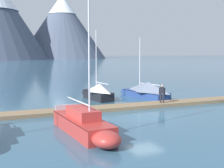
{
  "coord_description": "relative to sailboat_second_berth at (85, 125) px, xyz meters",
  "views": [
    {
      "loc": [
        -12.08,
        -20.23,
        4.98
      ],
      "look_at": [
        0.0,
        6.0,
        2.0
      ],
      "focal_mm": 49.92,
      "sensor_mm": 36.0,
      "label": 1
    }
  ],
  "objects": [
    {
      "name": "sailboat_mid_dock_port",
      "position": [
        5.98,
        12.99,
        0.17
      ],
      "size": [
        1.97,
        5.95,
        7.26
      ],
      "color": "black",
      "rests_on": "ground"
    },
    {
      "name": "mountain_shoulder_ridge",
      "position": [
        60.59,
        219.02,
        24.13
      ],
      "size": [
        66.43,
        66.43,
        48.55
      ],
      "color": "#4C566B",
      "rests_on": "ground"
    },
    {
      "name": "sailboat_mid_dock_starboard",
      "position": [
        11.25,
        11.91,
        0.19
      ],
      "size": [
        3.02,
        7.26,
        6.54
      ],
      "color": "navy",
      "rests_on": "ground"
    },
    {
      "name": "sailboat_second_berth",
      "position": [
        0.0,
        0.0,
        0.0
      ],
      "size": [
        2.0,
        7.62,
        9.33
      ],
      "color": "#B2332D",
      "rests_on": "ground"
    },
    {
      "name": "ground_plane",
      "position": [
        5.87,
        2.91,
        -0.63
      ],
      "size": [
        700.0,
        700.0,
        0.0
      ],
      "primitive_type": "plane",
      "color": "#335B75"
    },
    {
      "name": "person_on_dock",
      "position": [
        9.87,
        6.57,
        0.63
      ],
      "size": [
        0.44,
        0.45,
        1.69
      ],
      "color": "#232328",
      "rests_on": "dock"
    },
    {
      "name": "dock",
      "position": [
        5.87,
        6.91,
        -0.48
      ],
      "size": [
        27.44,
        2.89,
        0.3
      ],
      "color": "#846B4C",
      "rests_on": "ground"
    }
  ]
}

